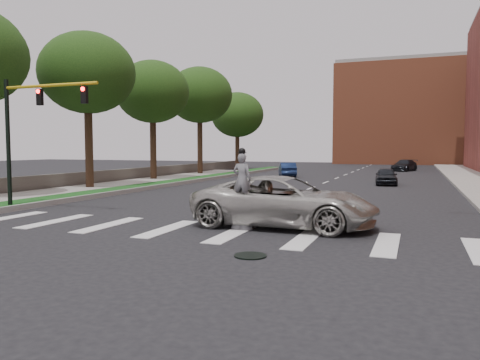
{
  "coord_description": "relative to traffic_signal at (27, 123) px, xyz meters",
  "views": [
    {
      "loc": [
        7.21,
        -13.98,
        3.0
      ],
      "look_at": [
        0.64,
        3.44,
        1.7
      ],
      "focal_mm": 35.0,
      "sensor_mm": 36.0,
      "label": 1
    }
  ],
  "objects": [
    {
      "name": "building_backdrop",
      "position": [
        15.78,
        75.0,
        4.85
      ],
      "size": [
        26.0,
        14.0,
        18.0
      ],
      "primitive_type": "cube",
      "color": "#BA5D3A",
      "rests_on": "ground"
    },
    {
      "name": "tree_3",
      "position": [
        -5.26,
        19.81,
        3.78
      ],
      "size": [
        6.56,
        6.56,
        10.76
      ],
      "color": "#301E13",
      "rests_on": "ground"
    },
    {
      "name": "sidewalk_left",
      "position": [
        -4.72,
        7.0,
        -4.06
      ],
      "size": [
        4.0,
        60.0,
        0.18
      ],
      "primitive_type": "cube",
      "color": "gray",
      "rests_on": "ground"
    },
    {
      "name": "tree_2",
      "position": [
        -4.87,
        10.46,
        4.05
      ],
      "size": [
        6.71,
        6.71,
        11.1
      ],
      "color": "#301E13",
      "rests_on": "ground"
    },
    {
      "name": "median_curb",
      "position": [
        -0.67,
        17.0,
        -4.01
      ],
      "size": [
        0.2,
        60.0,
        0.28
      ],
      "primitive_type": "cube",
      "color": "gray",
      "rests_on": "ground"
    },
    {
      "name": "manhole",
      "position": [
        12.78,
        -5.0,
        -4.13
      ],
      "size": [
        0.9,
        0.9,
        0.04
      ],
      "primitive_type": "cylinder",
      "color": "black",
      "rests_on": "ground"
    },
    {
      "name": "suv_crossing",
      "position": [
        12.39,
        0.0,
        -3.19
      ],
      "size": [
        6.99,
        3.34,
        1.92
      ],
      "primitive_type": "imported",
      "rotation": [
        0.0,
        0.0,
        1.55
      ],
      "color": "#B1B0A8",
      "rests_on": "ground"
    },
    {
      "name": "ground_plane",
      "position": [
        9.78,
        -3.0,
        -4.15
      ],
      "size": [
        160.0,
        160.0,
        0.0
      ],
      "primitive_type": "plane",
      "color": "black",
      "rests_on": "ground"
    },
    {
      "name": "stilt_performer",
      "position": [
        11.07,
        -1.06,
        -2.92
      ],
      "size": [
        0.84,
        0.53,
        2.99
      ],
      "rotation": [
        0.0,
        0.0,
        3.11
      ],
      "color": "#301E13",
      "rests_on": "ground"
    },
    {
      "name": "tree_5",
      "position": [
        -5.47,
        41.58,
        3.17
      ],
      "size": [
        7.01,
        7.01,
        10.32
      ],
      "color": "#301E13",
      "rests_on": "ground"
    },
    {
      "name": "stone_wall",
      "position": [
        -7.22,
        19.0,
        -3.6
      ],
      "size": [
        0.5,
        56.0,
        1.1
      ],
      "primitive_type": "cube",
      "color": "#514C45",
      "rests_on": "ground"
    },
    {
      "name": "traffic_signal",
      "position": [
        0.0,
        0.0,
        0.0
      ],
      "size": [
        5.3,
        0.23,
        6.2
      ],
      "color": "black",
      "rests_on": "ground"
    },
    {
      "name": "car_near",
      "position": [
        14.78,
        22.18,
        -3.46
      ],
      "size": [
        1.99,
        4.21,
        1.39
      ],
      "primitive_type": "imported",
      "rotation": [
        0.0,
        0.0,
        0.09
      ],
      "color": "black",
      "rests_on": "ground"
    },
    {
      "name": "grass_median",
      "position": [
        -1.72,
        17.0,
        -4.03
      ],
      "size": [
        2.0,
        60.0,
        0.25
      ],
      "primitive_type": "cube",
      "color": "#134316",
      "rests_on": "ground"
    },
    {
      "name": "car_mid",
      "position": [
        4.59,
        29.77,
        -3.42
      ],
      "size": [
        2.95,
        4.67,
        1.45
      ],
      "primitive_type": "imported",
      "rotation": [
        0.0,
        0.0,
        3.49
      ],
      "color": "#16254D",
      "rests_on": "ground"
    },
    {
      "name": "car_far",
      "position": [
        15.62,
        45.97,
        -3.43
      ],
      "size": [
        3.5,
        5.37,
        1.45
      ],
      "primitive_type": "imported",
      "rotation": [
        0.0,
        0.0,
        -0.32
      ],
      "color": "black",
      "rests_on": "ground"
    },
    {
      "name": "tree_4",
      "position": [
        -5.03,
        29.1,
        4.45
      ],
      "size": [
        7.08,
        7.08,
        11.65
      ],
      "color": "#301E13",
      "rests_on": "ground"
    }
  ]
}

